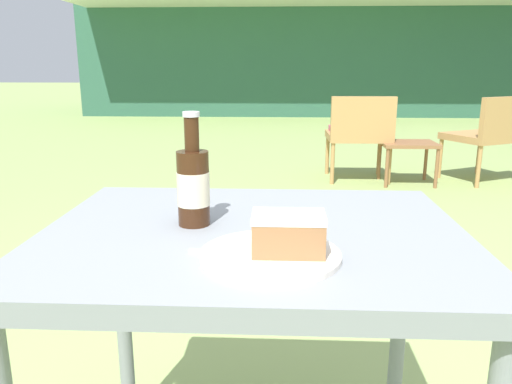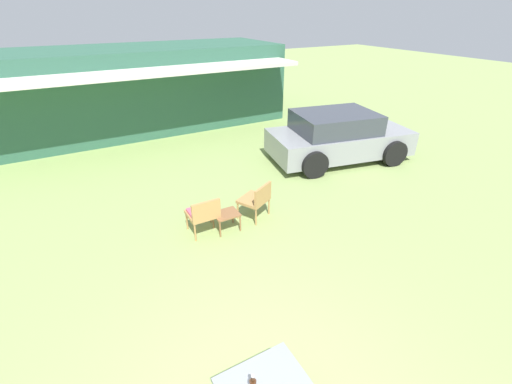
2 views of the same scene
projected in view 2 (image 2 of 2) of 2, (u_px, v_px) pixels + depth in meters
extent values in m
cube|color=#2D5B47|center=(132.00, 89.00, 11.83)|extent=(10.30, 3.48, 2.67)
cube|color=silver|center=(143.00, 73.00, 9.62)|extent=(9.79, 1.20, 0.12)
cube|color=gray|center=(339.00, 142.00, 9.57)|extent=(4.10, 2.44, 0.64)
cube|color=#383D47|center=(335.00, 122.00, 9.24)|extent=(2.38, 1.97, 0.52)
cylinder|color=black|center=(357.00, 133.00, 10.72)|extent=(0.72, 0.33, 0.70)
cylinder|color=black|center=(394.00, 153.00, 9.22)|extent=(0.72, 0.33, 0.70)
cylinder|color=black|center=(287.00, 141.00, 10.07)|extent=(0.72, 0.33, 0.70)
cylinder|color=black|center=(315.00, 165.00, 8.57)|extent=(0.72, 0.33, 0.70)
cylinder|color=#B2844C|center=(211.00, 214.00, 6.83)|extent=(0.04, 0.04, 0.37)
cylinder|color=#B2844C|center=(187.00, 221.00, 6.61)|extent=(0.04, 0.04, 0.37)
cylinder|color=#B2844C|center=(220.00, 225.00, 6.49)|extent=(0.04, 0.04, 0.37)
cylinder|color=#B2844C|center=(195.00, 233.00, 6.28)|extent=(0.04, 0.04, 0.37)
cube|color=#B2844C|center=(202.00, 214.00, 6.45)|extent=(0.56, 0.50, 0.06)
cube|color=#B2844C|center=(206.00, 210.00, 6.18)|extent=(0.55, 0.06, 0.34)
cube|color=#CC5670|center=(202.00, 211.00, 6.42)|extent=(0.50, 0.43, 0.05)
cylinder|color=#B2844C|center=(251.00, 201.00, 7.31)|extent=(0.04, 0.04, 0.37)
cylinder|color=#B2844C|center=(238.00, 211.00, 6.95)|extent=(0.04, 0.04, 0.37)
cylinder|color=#B2844C|center=(269.00, 206.00, 7.10)|extent=(0.04, 0.04, 0.37)
cylinder|color=#B2844C|center=(256.00, 217.00, 6.73)|extent=(0.04, 0.04, 0.37)
cube|color=#B2844C|center=(253.00, 200.00, 6.92)|extent=(0.72, 0.70, 0.06)
cube|color=#B2844C|center=(263.00, 194.00, 6.72)|extent=(0.51, 0.30, 0.34)
cube|color=brown|center=(226.00, 214.00, 6.52)|extent=(0.47, 0.38, 0.03)
cylinder|color=brown|center=(220.00, 229.00, 6.39)|extent=(0.03, 0.03, 0.34)
cylinder|color=brown|center=(240.00, 223.00, 6.57)|extent=(0.03, 0.03, 0.34)
cylinder|color=brown|center=(213.00, 221.00, 6.65)|extent=(0.03, 0.03, 0.34)
cylinder|color=brown|center=(233.00, 215.00, 6.82)|extent=(0.03, 0.03, 0.34)
cylinder|color=gray|center=(281.00, 369.00, 3.76)|extent=(0.04, 0.04, 0.67)
cylinder|color=#381E0F|center=(253.00, 379.00, 3.08)|extent=(0.03, 0.03, 0.07)
cylinder|color=silver|center=(253.00, 376.00, 3.06)|extent=(0.03, 0.03, 0.01)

